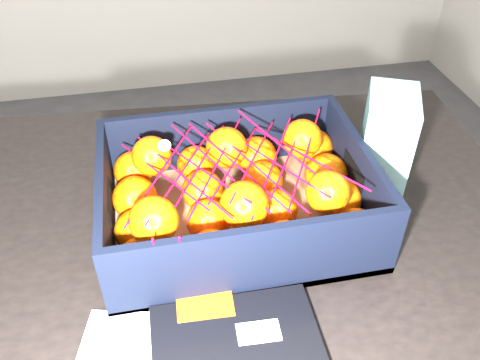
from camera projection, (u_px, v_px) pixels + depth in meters
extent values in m
cube|color=black|center=(171.00, 248.00, 0.80)|extent=(1.26, 0.89, 0.04)
cylinder|color=black|center=(371.00, 221.00, 1.39)|extent=(0.06, 0.06, 0.71)
cube|color=#F7550D|center=(205.00, 302.00, 0.67)|extent=(0.08, 0.06, 0.00)
cube|color=white|center=(259.00, 332.00, 0.64)|extent=(0.06, 0.03, 0.00)
cube|color=olive|center=(236.00, 218.00, 0.82)|extent=(0.40, 0.30, 0.01)
cube|color=black|center=(220.00, 139.00, 0.89)|extent=(0.40, 0.01, 0.12)
cube|color=black|center=(257.00, 262.00, 0.67)|extent=(0.40, 0.01, 0.12)
cube|color=black|center=(106.00, 209.00, 0.75)|extent=(0.01, 0.28, 0.12)
cube|color=black|center=(356.00, 176.00, 0.81)|extent=(0.01, 0.28, 0.12)
sphere|color=#FF5805|center=(140.00, 263.00, 0.69)|extent=(0.07, 0.07, 0.07)
sphere|color=#FF5805|center=(137.00, 231.00, 0.74)|extent=(0.06, 0.06, 0.06)
sphere|color=#FF5805|center=(135.00, 198.00, 0.79)|extent=(0.07, 0.07, 0.07)
sphere|color=#FF5805|center=(134.00, 170.00, 0.85)|extent=(0.07, 0.07, 0.07)
sphere|color=#FF5805|center=(212.00, 253.00, 0.70)|extent=(0.07, 0.07, 0.07)
sphere|color=#FF5805|center=(208.00, 221.00, 0.75)|extent=(0.07, 0.07, 0.07)
sphere|color=#FF5805|center=(203.00, 190.00, 0.81)|extent=(0.07, 0.07, 0.07)
sphere|color=#FF5805|center=(196.00, 164.00, 0.86)|extent=(0.06, 0.06, 0.06)
sphere|color=#FF5805|center=(284.00, 244.00, 0.72)|extent=(0.07, 0.07, 0.07)
sphere|color=#FF5805|center=(277.00, 210.00, 0.77)|extent=(0.06, 0.06, 0.06)
sphere|color=#FF5805|center=(263.00, 181.00, 0.83)|extent=(0.07, 0.07, 0.07)
sphere|color=#FF5805|center=(256.00, 157.00, 0.88)|extent=(0.07, 0.07, 0.07)
sphere|color=#FF5805|center=(355.00, 231.00, 0.74)|extent=(0.07, 0.07, 0.07)
sphere|color=#FF5805|center=(339.00, 200.00, 0.79)|extent=(0.07, 0.07, 0.07)
sphere|color=#FF5805|center=(326.00, 175.00, 0.84)|extent=(0.07, 0.07, 0.07)
sphere|color=#FF5805|center=(313.00, 148.00, 0.90)|extent=(0.07, 0.07, 0.07)
sphere|color=#FF5805|center=(154.00, 221.00, 0.68)|extent=(0.07, 0.07, 0.07)
sphere|color=#FF5805|center=(152.00, 156.00, 0.79)|extent=(0.06, 0.06, 0.06)
sphere|color=#FF5805|center=(244.00, 205.00, 0.70)|extent=(0.07, 0.07, 0.07)
sphere|color=#FF5805|center=(227.00, 148.00, 0.81)|extent=(0.07, 0.07, 0.07)
sphere|color=#FF5805|center=(328.00, 192.00, 0.72)|extent=(0.06, 0.06, 0.06)
sphere|color=#FF5805|center=(302.00, 139.00, 0.83)|extent=(0.07, 0.07, 0.07)
cylinder|color=red|center=(162.00, 175.00, 0.73)|extent=(0.11, 0.21, 0.03)
cylinder|color=red|center=(181.00, 174.00, 0.73)|extent=(0.11, 0.21, 0.00)
cylinder|color=red|center=(199.00, 168.00, 0.74)|extent=(0.11, 0.21, 0.03)
cylinder|color=red|center=(218.00, 166.00, 0.74)|extent=(0.11, 0.21, 0.02)
cylinder|color=red|center=(236.00, 165.00, 0.75)|extent=(0.11, 0.21, 0.03)
cylinder|color=red|center=(255.00, 165.00, 0.75)|extent=(0.11, 0.21, 0.03)
cylinder|color=red|center=(271.00, 160.00, 0.76)|extent=(0.11, 0.21, 0.01)
cylinder|color=red|center=(288.00, 152.00, 0.76)|extent=(0.11, 0.21, 0.03)
cylinder|color=red|center=(308.00, 157.00, 0.76)|extent=(0.11, 0.21, 0.02)
cylinder|color=red|center=(161.00, 172.00, 0.74)|extent=(0.11, 0.21, 0.01)
cylinder|color=red|center=(181.00, 174.00, 0.73)|extent=(0.11, 0.21, 0.02)
cylinder|color=red|center=(199.00, 168.00, 0.75)|extent=(0.11, 0.21, 0.00)
cylinder|color=red|center=(217.00, 164.00, 0.75)|extent=(0.11, 0.21, 0.01)
cylinder|color=red|center=(235.00, 162.00, 0.76)|extent=(0.11, 0.21, 0.03)
cylinder|color=red|center=(254.00, 158.00, 0.75)|extent=(0.11, 0.21, 0.02)
cylinder|color=red|center=(273.00, 164.00, 0.75)|extent=(0.11, 0.21, 0.02)
cylinder|color=red|center=(289.00, 156.00, 0.76)|extent=(0.11, 0.21, 0.03)
cylinder|color=red|center=(306.00, 154.00, 0.77)|extent=(0.11, 0.21, 0.02)
cylinder|color=red|center=(155.00, 254.00, 0.64)|extent=(0.00, 0.03, 0.09)
cylinder|color=red|center=(179.00, 250.00, 0.64)|extent=(0.01, 0.04, 0.08)
cube|color=silver|center=(386.00, 143.00, 0.84)|extent=(0.12, 0.14, 0.17)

